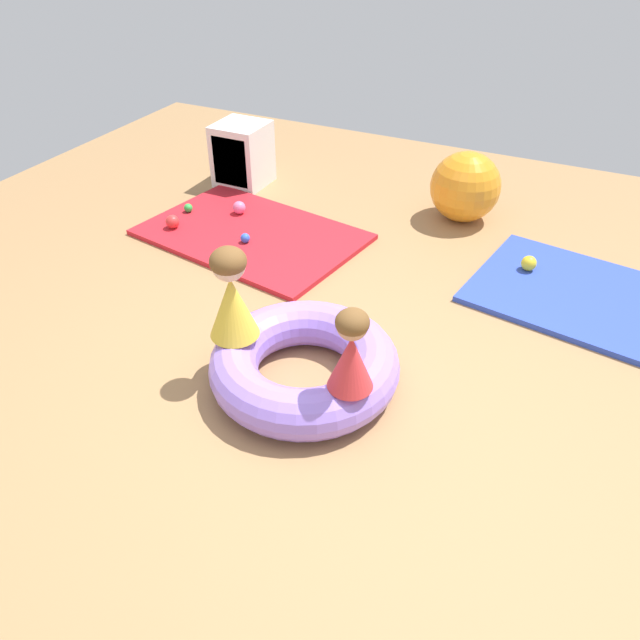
# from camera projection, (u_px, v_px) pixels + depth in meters

# --- Properties ---
(ground_plane) EXTENTS (8.00, 8.00, 0.00)m
(ground_plane) POSITION_uv_depth(u_px,v_px,m) (326.00, 386.00, 3.50)
(ground_plane) COLOR #9E7549
(gym_mat_far_left) EXTENTS (1.85, 1.38, 0.04)m
(gym_mat_far_left) POSITION_uv_depth(u_px,v_px,m) (252.00, 235.00, 4.93)
(gym_mat_far_left) COLOR red
(gym_mat_far_left) RESTS_ON ground
(gym_mat_far_right) EXTENTS (1.59, 1.30, 0.04)m
(gym_mat_far_right) POSITION_uv_depth(u_px,v_px,m) (583.00, 296.00, 4.21)
(gym_mat_far_right) COLOR #2D47B7
(gym_mat_far_right) RESTS_ON ground
(inflatable_cushion) EXTENTS (1.07, 1.07, 0.27)m
(inflatable_cushion) POSITION_uv_depth(u_px,v_px,m) (304.00, 365.00, 3.45)
(inflatable_cushion) COLOR #9975EA
(inflatable_cushion) RESTS_ON ground
(child_in_yellow) EXTENTS (0.34, 0.34, 0.54)m
(child_in_yellow) POSITION_uv_depth(u_px,v_px,m) (231.00, 294.00, 3.30)
(child_in_yellow) COLOR yellow
(child_in_yellow) RESTS_ON inflatable_cushion
(child_in_red) EXTENTS (0.32, 0.32, 0.46)m
(child_in_red) POSITION_uv_depth(u_px,v_px,m) (351.00, 351.00, 2.97)
(child_in_red) COLOR red
(child_in_red) RESTS_ON inflatable_cushion
(play_ball_red) EXTENTS (0.11, 0.11, 0.11)m
(play_ball_red) POSITION_uv_depth(u_px,v_px,m) (172.00, 222.00, 4.95)
(play_ball_red) COLOR red
(play_ball_red) RESTS_ON gym_mat_far_left
(play_ball_blue) EXTENTS (0.07, 0.07, 0.07)m
(play_ball_blue) POSITION_uv_depth(u_px,v_px,m) (245.00, 238.00, 4.76)
(play_ball_blue) COLOR blue
(play_ball_blue) RESTS_ON gym_mat_far_left
(play_ball_yellow) EXTENTS (0.11, 0.11, 0.11)m
(play_ball_yellow) POSITION_uv_depth(u_px,v_px,m) (529.00, 263.00, 4.42)
(play_ball_yellow) COLOR yellow
(play_ball_yellow) RESTS_ON gym_mat_far_right
(play_ball_pink) EXTENTS (0.11, 0.11, 0.11)m
(play_ball_pink) POSITION_uv_depth(u_px,v_px,m) (239.00, 208.00, 5.16)
(play_ball_pink) COLOR pink
(play_ball_pink) RESTS_ON gym_mat_far_left
(play_ball_green) EXTENTS (0.07, 0.07, 0.07)m
(play_ball_green) POSITION_uv_depth(u_px,v_px,m) (188.00, 208.00, 5.19)
(play_ball_green) COLOR green
(play_ball_green) RESTS_ON gym_mat_far_left
(exercise_ball_large) EXTENTS (0.57, 0.57, 0.57)m
(exercise_ball_large) POSITION_uv_depth(u_px,v_px,m) (465.00, 187.00, 5.03)
(exercise_ball_large) COLOR orange
(exercise_ball_large) RESTS_ON ground
(storage_cube) EXTENTS (0.44, 0.44, 0.56)m
(storage_cube) POSITION_uv_depth(u_px,v_px,m) (241.00, 155.00, 5.61)
(storage_cube) COLOR silver
(storage_cube) RESTS_ON ground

